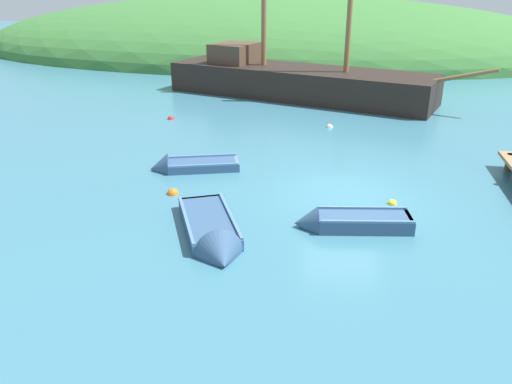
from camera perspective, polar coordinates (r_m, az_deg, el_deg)
The scene contains 10 objects.
ground_plane at distance 16.46m, azimuth 9.90°, elevation -0.27°, with size 120.00×120.00×0.00m, color teal.
shore_hill at distance 48.99m, azimuth 1.58°, elevation 15.37°, with size 55.34×27.70×9.88m, color #387033.
sailing_ship at distance 29.84m, azimuth 4.48°, elevation 11.61°, with size 17.48×8.25×11.06m.
rowboat_portside at distance 13.49m, azimuth -4.81°, elevation -4.92°, with size 2.72×3.98×1.22m.
rowboat_outer_left at distance 18.47m, azimuth -7.61°, elevation 2.76°, with size 3.31×1.99×1.06m.
rowboat_far at distance 14.26m, azimuth 10.14°, elevation -3.46°, with size 3.28×1.44×0.93m.
buoy_orange at distance 16.48m, azimuth -9.23°, elevation -0.20°, with size 0.37×0.37×0.37m, color orange.
buoy_red at distance 25.39m, azimuth -9.44°, elevation 8.01°, with size 0.32×0.32×0.32m, color red.
buoy_white at distance 23.87m, azimuth 8.18°, elevation 7.15°, with size 0.30×0.30×0.30m, color white.
buoy_yellow at distance 16.09m, azimuth 14.90°, elevation -1.28°, with size 0.29×0.29×0.29m, color yellow.
Camera 1 is at (-0.12, -15.18, 6.37)m, focal length 35.98 mm.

